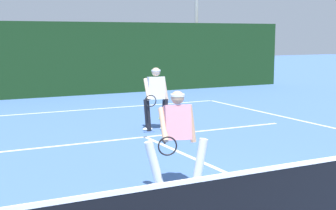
# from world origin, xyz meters

# --- Properties ---
(court_line_baseline_far) EXTENTS (9.80, 0.10, 0.01)m
(court_line_baseline_far) POSITION_xyz_m (0.00, 11.18, 0.00)
(court_line_baseline_far) COLOR white
(court_line_baseline_far) RESTS_ON ground_plane
(court_line_service) EXTENTS (7.99, 0.10, 0.01)m
(court_line_service) POSITION_xyz_m (0.00, 6.37, 0.00)
(court_line_service) COLOR white
(court_line_service) RESTS_ON ground_plane
(court_line_centre) EXTENTS (0.10, 6.40, 0.01)m
(court_line_centre) POSITION_xyz_m (0.00, 3.20, 0.00)
(court_line_centre) COLOR white
(court_line_centre) RESTS_ON ground_plane
(player_near) EXTENTS (1.08, 0.85, 1.58)m
(player_near) POSITION_xyz_m (-1.19, 2.53, 0.87)
(player_near) COLOR silver
(player_near) RESTS_ON ground_plane
(player_far) EXTENTS (0.91, 0.85, 1.62)m
(player_far) POSITION_xyz_m (0.59, 6.98, 0.89)
(player_far) COLOR black
(player_far) RESTS_ON ground_plane
(tennis_ball) EXTENTS (0.07, 0.07, 0.07)m
(tennis_ball) POSITION_xyz_m (1.40, 8.41, 0.03)
(tennis_ball) COLOR #D1E033
(tennis_ball) RESTS_ON ground_plane
(back_fence_windscreen) EXTENTS (21.76, 0.12, 2.94)m
(back_fence_windscreen) POSITION_xyz_m (0.00, 14.97, 1.47)
(back_fence_windscreen) COLOR #143216
(back_fence_windscreen) RESTS_ON ground_plane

